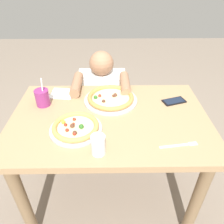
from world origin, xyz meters
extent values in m
plane|color=gray|center=(0.00, 0.00, 0.00)|extent=(8.00, 8.00, 0.00)
cube|color=tan|center=(0.00, 0.00, 0.73)|extent=(1.19, 0.78, 0.04)
cylinder|color=#826748|center=(-0.52, -0.31, 0.35)|extent=(0.07, 0.07, 0.71)
cylinder|color=#826748|center=(0.52, -0.31, 0.35)|extent=(0.07, 0.07, 0.71)
cylinder|color=#826748|center=(-0.52, 0.31, 0.35)|extent=(0.07, 0.07, 0.71)
cylinder|color=#826748|center=(0.52, 0.31, 0.35)|extent=(0.07, 0.07, 0.71)
cylinder|color=#B7B7BC|center=(-0.19, -0.12, 0.76)|extent=(0.29, 0.29, 0.01)
cylinder|color=beige|center=(-0.19, -0.12, 0.77)|extent=(0.20, 0.20, 0.01)
torus|color=tan|center=(-0.19, -0.12, 0.78)|extent=(0.26, 0.26, 0.03)
sphere|color=gold|center=(-0.26, -0.09, 0.78)|extent=(0.02, 0.02, 0.02)
sphere|color=maroon|center=(-0.24, -0.11, 0.78)|extent=(0.02, 0.02, 0.02)
sphere|color=#2D6623|center=(-0.15, -0.13, 0.78)|extent=(0.03, 0.03, 0.03)
sphere|color=brown|center=(-0.18, -0.18, 0.78)|extent=(0.02, 0.02, 0.02)
sphere|color=maroon|center=(-0.19, -0.19, 0.78)|extent=(0.02, 0.02, 0.02)
sphere|color=maroon|center=(-0.20, -0.06, 0.78)|extent=(0.02, 0.02, 0.02)
sphere|color=maroon|center=(-0.23, -0.16, 0.78)|extent=(0.02, 0.02, 0.02)
sphere|color=maroon|center=(-0.20, -0.10, 0.78)|extent=(0.02, 0.02, 0.02)
sphere|color=brown|center=(-0.21, -0.12, 0.78)|extent=(0.03, 0.03, 0.03)
cylinder|color=#B7B7BC|center=(0.01, 0.18, 0.76)|extent=(0.35, 0.35, 0.01)
cylinder|color=beige|center=(0.01, 0.18, 0.77)|extent=(0.25, 0.25, 0.01)
torus|color=#C68C47|center=(0.01, 0.18, 0.78)|extent=(0.31, 0.31, 0.03)
sphere|color=maroon|center=(-0.06, 0.20, 0.78)|extent=(0.02, 0.02, 0.02)
sphere|color=brown|center=(0.04, 0.20, 0.78)|extent=(0.02, 0.02, 0.02)
sphere|color=#2D6623|center=(-0.09, 0.18, 0.78)|extent=(0.03, 0.03, 0.03)
sphere|color=brown|center=(-0.04, 0.13, 0.78)|extent=(0.02, 0.02, 0.02)
sphere|color=brown|center=(0.04, 0.20, 0.78)|extent=(0.02, 0.02, 0.02)
sphere|color=brown|center=(0.03, 0.19, 0.78)|extent=(0.02, 0.02, 0.02)
cylinder|color=#8C2D72|center=(-0.43, 0.14, 0.80)|extent=(0.09, 0.09, 0.11)
cylinder|color=white|center=(-0.41, 0.14, 0.89)|extent=(0.02, 0.02, 0.10)
cylinder|color=silver|center=(-0.05, -0.30, 0.80)|extent=(0.07, 0.07, 0.11)
cube|color=white|center=(-0.04, -0.31, 0.83)|extent=(0.03, 0.03, 0.02)
cube|color=white|center=(-0.05, -0.31, 0.83)|extent=(0.03, 0.03, 0.02)
cube|color=white|center=(-0.33, 0.27, 0.75)|extent=(0.18, 0.16, 0.00)
cube|color=silver|center=(0.33, -0.26, 0.75)|extent=(0.16, 0.04, 0.00)
cube|color=silver|center=(0.43, -0.24, 0.75)|extent=(0.05, 0.03, 0.00)
cube|color=black|center=(0.43, 0.16, 0.75)|extent=(0.17, 0.12, 0.01)
cube|color=#192338|center=(0.43, 0.16, 0.76)|extent=(0.14, 0.10, 0.00)
cylinder|color=#333847|center=(-0.06, 0.58, 0.23)|extent=(0.31, 0.31, 0.45)
cube|color=white|center=(-0.06, 0.58, 0.60)|extent=(0.39, 0.22, 0.30)
sphere|color=#A37556|center=(-0.06, 0.58, 0.85)|extent=(0.19, 0.19, 0.19)
cylinder|color=#A37556|center=(-0.24, 0.35, 0.79)|extent=(0.07, 0.28, 0.07)
cylinder|color=#A37556|center=(0.11, 0.35, 0.79)|extent=(0.07, 0.28, 0.07)
camera|label=1|loc=(0.00, -1.05, 1.54)|focal=34.90mm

